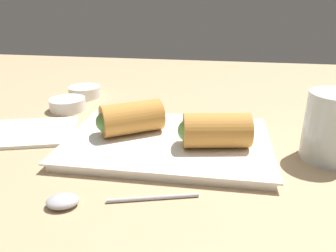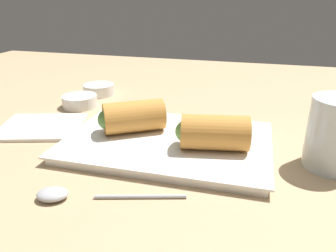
% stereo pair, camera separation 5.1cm
% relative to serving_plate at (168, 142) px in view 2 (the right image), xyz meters
% --- Properties ---
extents(table_surface, '(1.80, 1.40, 0.02)m').
position_rel_serving_plate_xyz_m(table_surface, '(0.03, 0.01, -0.02)').
color(table_surface, tan).
rests_on(table_surface, ground).
extents(serving_plate, '(0.32, 0.22, 0.01)m').
position_rel_serving_plate_xyz_m(serving_plate, '(0.00, 0.00, 0.00)').
color(serving_plate, white).
rests_on(serving_plate, table_surface).
extents(roll_front_left, '(0.11, 0.10, 0.05)m').
position_rel_serving_plate_xyz_m(roll_front_left, '(-0.07, 0.01, 0.03)').
color(roll_front_left, '#C68438').
rests_on(roll_front_left, serving_plate).
extents(roll_front_right, '(0.11, 0.07, 0.05)m').
position_rel_serving_plate_xyz_m(roll_front_right, '(0.07, -0.02, 0.03)').
color(roll_front_right, '#C68438').
rests_on(roll_front_right, serving_plate).
extents(dipping_bowl_near, '(0.07, 0.07, 0.03)m').
position_rel_serving_plate_xyz_m(dipping_bowl_near, '(-0.24, 0.14, 0.01)').
color(dipping_bowl_near, silver).
rests_on(dipping_bowl_near, table_surface).
extents(dipping_bowl_far, '(0.07, 0.07, 0.03)m').
position_rel_serving_plate_xyz_m(dipping_bowl_far, '(-0.24, 0.23, 0.01)').
color(dipping_bowl_far, silver).
rests_on(dipping_bowl_far, table_surface).
extents(spoon, '(0.18, 0.07, 0.01)m').
position_rel_serving_plate_xyz_m(spoon, '(-0.08, -0.17, -0.00)').
color(spoon, '#B2B2B7').
rests_on(spoon, table_surface).
extents(napkin, '(0.17, 0.16, 0.01)m').
position_rel_serving_plate_xyz_m(napkin, '(-0.24, 0.01, -0.00)').
color(napkin, silver).
rests_on(napkin, table_surface).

